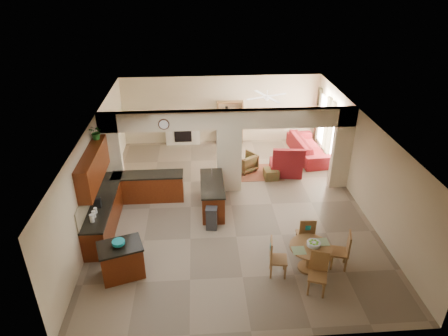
{
  "coord_description": "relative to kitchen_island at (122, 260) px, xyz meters",
  "views": [
    {
      "loc": [
        -0.96,
        -10.51,
        6.91
      ],
      "look_at": [
        -0.21,
        0.3,
        1.18
      ],
      "focal_mm": 32.0,
      "sensor_mm": 36.0,
      "label": 1
    }
  ],
  "objects": [
    {
      "name": "drape_b_right",
      "position": [
        6.84,
        7.49,
        0.75
      ],
      "size": [
        0.1,
        0.28,
        2.3
      ],
      "primitive_type": "cube",
      "color": "#42211A",
      "rests_on": "wall_right"
    },
    {
      "name": "dining_table",
      "position": [
        4.58,
        -0.1,
        0.02
      ],
      "size": [
        1.02,
        1.02,
        0.7
      ],
      "color": "olive",
      "rests_on": "floor"
    },
    {
      "name": "sofa",
      "position": [
        6.21,
        6.23,
        -0.07
      ],
      "size": [
        2.66,
        1.22,
        0.75
      ],
      "primitive_type": "imported",
      "rotation": [
        0.0,
        0.0,
        1.65
      ],
      "color": "maroon",
      "rests_on": "floor"
    },
    {
      "name": "drape_b_left",
      "position": [
        6.84,
        6.29,
        0.75
      ],
      "size": [
        0.1,
        0.28,
        2.3
      ],
      "primitive_type": "cube",
      "color": "#42211A",
      "rests_on": "wall_right"
    },
    {
      "name": "ottoman",
      "position": [
        4.45,
        4.54,
        -0.27
      ],
      "size": [
        0.51,
        0.51,
        0.36
      ],
      "primitive_type": "cube",
      "rotation": [
        0.0,
        0.0,
        0.04
      ],
      "color": "maroon",
      "rests_on": "floor"
    },
    {
      "name": "chair_south",
      "position": [
        4.59,
        -0.8,
        0.11
      ],
      "size": [
        0.53,
        0.53,
        1.02
      ],
      "rotation": [
        0.0,
        0.0,
        -0.33
      ],
      "color": "olive",
      "rests_on": "floor"
    },
    {
      "name": "ceiling_fan",
      "position": [
        4.41,
        5.89,
        2.11
      ],
      "size": [
        1.0,
        1.0,
        0.1
      ],
      "primitive_type": "cylinder",
      "color": "white",
      "rests_on": "ceiling"
    },
    {
      "name": "wall_back",
      "position": [
        2.91,
        7.89,
        0.95
      ],
      "size": [
        8.0,
        0.0,
        8.0
      ],
      "primitive_type": "plane",
      "rotation": [
        1.57,
        0.0,
        0.0
      ],
      "color": "beige",
      "rests_on": "floor"
    },
    {
      "name": "partition_right_pier",
      "position": [
        6.61,
        3.89,
        0.95
      ],
      "size": [
        0.6,
        0.25,
        2.8
      ],
      "primitive_type": "cube",
      "color": "beige",
      "rests_on": "floor"
    },
    {
      "name": "trash_can",
      "position": [
        2.24,
        1.73,
        -0.13
      ],
      "size": [
        0.33,
        0.29,
        0.64
      ],
      "primitive_type": "cube",
      "rotation": [
        0.0,
        0.0,
        -0.12
      ],
      "color": "#2F2F31",
      "rests_on": "floor"
    },
    {
      "name": "kitchen_counter",
      "position": [
        -0.35,
        2.65,
        0.02
      ],
      "size": [
        2.52,
        3.29,
        1.48
      ],
      "color": "#461308",
      "rests_on": "floor"
    },
    {
      "name": "kitchen_island",
      "position": [
        0.0,
        0.0,
        0.0
      ],
      "size": [
        1.2,
        1.01,
        0.89
      ],
      "rotation": [
        0.0,
        0.0,
        0.31
      ],
      "color": "#461308",
      "rests_on": "floor"
    },
    {
      "name": "shelving_unit",
      "position": [
        3.26,
        7.71,
        0.45
      ],
      "size": [
        1.0,
        0.32,
        1.8
      ],
      "primitive_type": "cube",
      "color": "olive",
      "rests_on": "floor"
    },
    {
      "name": "fruit_bowl",
      "position": [
        4.63,
        -0.15,
        0.34
      ],
      "size": [
        0.33,
        0.33,
        0.18
      ],
      "primitive_type": "cylinder",
      "color": "#66BF28",
      "rests_on": "dining_table"
    },
    {
      "name": "chair_north",
      "position": [
        4.66,
        0.6,
        0.11
      ],
      "size": [
        0.43,
        0.44,
        1.02
      ],
      "rotation": [
        0.0,
        0.0,
        3.11
      ],
      "color": "olive",
      "rests_on": "floor"
    },
    {
      "name": "fireplace",
      "position": [
        1.31,
        7.73,
        0.17
      ],
      "size": [
        1.6,
        0.35,
        1.2
      ],
      "color": "silver",
      "rests_on": "floor"
    },
    {
      "name": "partition_center_pier",
      "position": [
        2.91,
        3.89,
        0.65
      ],
      "size": [
        0.8,
        0.25,
        2.2
      ],
      "primitive_type": "cube",
      "color": "beige",
      "rests_on": "floor"
    },
    {
      "name": "chair_west",
      "position": [
        3.69,
        -0.23,
        0.11
      ],
      "size": [
        0.48,
        0.48,
        1.02
      ],
      "rotation": [
        0.0,
        0.0,
        1.43
      ],
      "color": "olive",
      "rests_on": "floor"
    },
    {
      "name": "chaise",
      "position": [
        5.03,
        4.89,
        -0.23
      ],
      "size": [
        1.2,
        1.03,
        0.44
      ],
      "primitive_type": "cube",
      "rotation": [
        0.0,
        0.0,
        -0.12
      ],
      "color": "maroon",
      "rests_on": "floor"
    },
    {
      "name": "wall_left",
      "position": [
        -1.09,
        2.89,
        0.95
      ],
      "size": [
        0.0,
        10.0,
        10.0
      ],
      "primitive_type": "plane",
      "rotation": [
        1.57,
        0.0,
        1.57
      ],
      "color": "beige",
      "rests_on": "floor"
    },
    {
      "name": "rug",
      "position": [
        4.11,
        4.99,
        -0.44
      ],
      "size": [
        1.6,
        1.3,
        0.01
      ],
      "primitive_type": "cube",
      "color": "brown",
      "rests_on": "floor"
    },
    {
      "name": "window_a",
      "position": [
        6.88,
        5.19,
        0.75
      ],
      "size": [
        0.02,
        0.9,
        1.9
      ],
      "primitive_type": "cube",
      "color": "white",
      "rests_on": "wall_right"
    },
    {
      "name": "drape_a_right",
      "position": [
        6.84,
        5.79,
        0.75
      ],
      "size": [
        0.1,
        0.28,
        2.3
      ],
      "primitive_type": "cube",
      "color": "#42211A",
      "rests_on": "wall_right"
    },
    {
      "name": "ceiling",
      "position": [
        2.91,
        2.89,
        2.35
      ],
      "size": [
        10.0,
        10.0,
        0.0
      ],
      "primitive_type": "plane",
      "rotation": [
        3.14,
        0.0,
        0.0
      ],
      "color": "white",
      "rests_on": "wall_back"
    },
    {
      "name": "partition_header",
      "position": [
        2.91,
        3.89,
        2.05
      ],
      "size": [
        8.0,
        0.25,
        0.6
      ],
      "primitive_type": "cube",
      "color": "beige",
      "rests_on": "partition_center_pier"
    },
    {
      "name": "floor",
      "position": [
        2.91,
        2.89,
        -0.45
      ],
      "size": [
        10.0,
        10.0,
        0.0
      ],
      "primitive_type": "plane",
      "color": "#817059",
      "rests_on": "ground"
    },
    {
      "name": "plant",
      "position": [
        -0.91,
        2.94,
        2.13
      ],
      "size": [
        0.47,
        0.44,
        0.42
      ],
      "primitive_type": "imported",
      "rotation": [
        0.0,
        0.0,
        -0.37
      ],
      "color": "#194F15",
      "rests_on": "upper_cabinets"
    },
    {
      "name": "glazed_door",
      "position": [
        6.88,
        6.04,
        0.6
      ],
      "size": [
        0.02,
        0.7,
        2.1
      ],
      "primitive_type": "cube",
      "color": "white",
      "rests_on": "wall_right"
    },
    {
      "name": "peninsula",
      "position": [
        2.31,
        2.78,
        0.01
      ],
      "size": [
        0.7,
        1.85,
        0.91
      ],
      "color": "#461308",
      "rests_on": "floor"
    },
    {
      "name": "wall_front",
      "position": [
        2.91,
        -2.11,
        0.95
      ],
      "size": [
        8.0,
        0.0,
        8.0
      ],
      "primitive_type": "plane",
      "rotation": [
        -1.57,
        0.0,
        0.0
      ],
      "color": "beige",
      "rests_on": "floor"
    },
    {
      "name": "chair_east",
      "position": [
        5.42,
        -0.1,
        0.11
      ],
      "size": [
        0.52,
        0.52,
        1.02
      ],
      "rotation": [
        0.0,
        0.0,
        4.44
      ],
      "color": "olive",
      "rests_on": "floor"
    },
    {
      "name": "wall_clock",
      "position": [
        0.91,
        3.74,
        2.0
      ],
      "size": [
        0.34,
        0.03,
        0.34
      ],
      "primitive_type": "cylinder",
      "rotation": [
        1.57,
        0.0,
        0.0
      ],
      "color": "#4B2819",
      "rests_on": "partition_header"
    },
    {
      "name": "partition_left_pier",
      "position": [
        -0.79,
        3.89,
        0.95
      ],
      "size": [
        0.6,
        0.25,
        2.8
      ],
      "primitive_type": "cube",
      "color": "beige",
      "rests_on": "floor"
    },
    {
      "name": "armchair",
      "position": [
        3.61,
        5.2,
        -0.12
      ],
      "size": [
        0.99,
        0.99,
        0.66
      ],
      "primitive_type": "imported",
      "rotation": [
        0.0,
        0.0,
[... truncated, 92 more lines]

